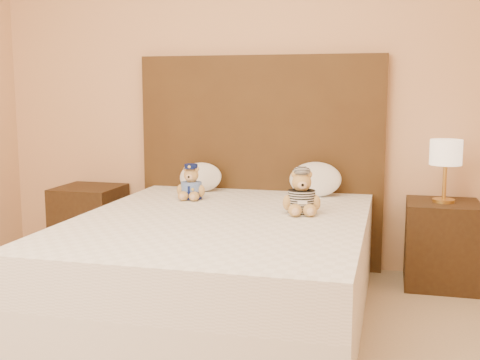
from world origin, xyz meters
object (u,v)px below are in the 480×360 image
(nightstand_left, at_px, (90,223))
(teddy_police, at_px, (191,182))
(pillow_left, at_px, (200,176))
(pillow_right, at_px, (315,178))
(bed, at_px, (221,265))
(lamp, at_px, (446,156))
(nightstand_right, at_px, (441,244))
(teddy_prisoner, at_px, (302,192))

(nightstand_left, relative_size, teddy_police, 2.41)
(pillow_left, bearing_deg, pillow_right, 0.00)
(bed, bearing_deg, nightstand_left, 147.38)
(lamp, relative_size, pillow_right, 1.14)
(nightstand_right, height_order, lamp, lamp)
(bed, bearing_deg, nightstand_right, 32.62)
(teddy_prisoner, bearing_deg, bed, -166.44)
(teddy_prisoner, bearing_deg, nightstand_right, 22.65)
(bed, xyz_separation_m, pillow_left, (-0.39, 0.83, 0.38))
(teddy_prisoner, bearing_deg, teddy_police, 146.37)
(bed, xyz_separation_m, nightstand_right, (1.25, 0.80, -0.00))
(nightstand_right, relative_size, teddy_prisoner, 2.15)
(lamp, xyz_separation_m, teddy_police, (-1.59, -0.30, -0.18))
(teddy_police, height_order, pillow_left, teddy_police)
(teddy_prisoner, bearing_deg, lamp, 22.65)
(nightstand_left, distance_m, pillow_right, 1.72)
(teddy_prisoner, height_order, pillow_left, teddy_prisoner)
(bed, relative_size, teddy_police, 8.75)
(pillow_left, bearing_deg, nightstand_left, -178.01)
(bed, relative_size, teddy_prisoner, 7.81)
(nightstand_right, xyz_separation_m, teddy_prisoner, (-0.83, -0.59, 0.40))
(nightstand_right, bearing_deg, pillow_right, 177.92)
(nightstand_left, distance_m, teddy_prisoner, 1.82)
(nightstand_right, bearing_deg, lamp, 180.00)
(nightstand_left, relative_size, nightstand_right, 1.00)
(nightstand_right, distance_m, teddy_police, 1.67)
(bed, xyz_separation_m, pillow_right, (0.42, 0.83, 0.40))
(nightstand_right, relative_size, pillow_left, 1.79)
(nightstand_right, bearing_deg, teddy_prisoner, -144.49)
(lamp, relative_size, teddy_prisoner, 1.56)
(teddy_police, distance_m, pillow_left, 0.33)
(lamp, relative_size, pillow_left, 1.30)
(bed, xyz_separation_m, nightstand_left, (-1.25, 0.80, -0.00))
(teddy_prisoner, relative_size, pillow_left, 0.83)
(nightstand_right, xyz_separation_m, lamp, (-0.00, 0.00, 0.57))
(nightstand_left, xyz_separation_m, lamp, (2.50, 0.00, 0.57))
(nightstand_left, bearing_deg, teddy_police, -18.18)
(nightstand_right, relative_size, lamp, 1.38)
(bed, relative_size, lamp, 5.00)
(nightstand_right, relative_size, pillow_right, 1.57)
(bed, height_order, teddy_prisoner, teddy_prisoner)
(lamp, bearing_deg, nightstand_left, 180.00)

